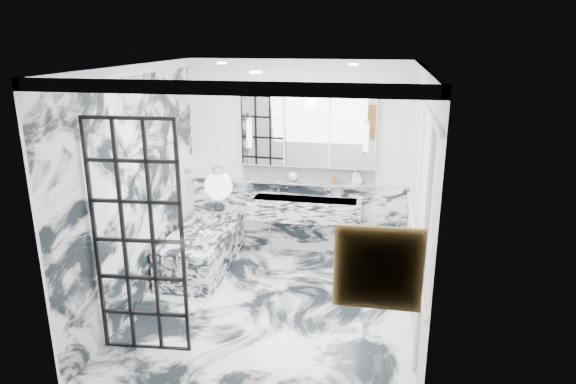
% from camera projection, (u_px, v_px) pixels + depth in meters
% --- Properties ---
extents(floor, '(3.60, 3.60, 0.00)m').
position_uv_depth(floor, '(272.00, 308.00, 6.10)').
color(floor, white).
rests_on(floor, ground).
extents(ceiling, '(3.60, 3.60, 0.00)m').
position_uv_depth(ceiling, '(270.00, 66.00, 5.28)').
color(ceiling, white).
rests_on(ceiling, wall_back).
extents(wall_back, '(3.60, 0.00, 3.60)m').
position_uv_depth(wall_back, '(298.00, 159.00, 7.38)').
color(wall_back, white).
rests_on(wall_back, floor).
extents(wall_front, '(3.60, 0.00, 3.60)m').
position_uv_depth(wall_front, '(222.00, 264.00, 4.00)').
color(wall_front, white).
rests_on(wall_front, floor).
extents(wall_left, '(0.00, 3.60, 3.60)m').
position_uv_depth(wall_left, '(137.00, 188.00, 5.97)').
color(wall_left, white).
rests_on(wall_left, floor).
extents(wall_right, '(0.00, 3.60, 3.60)m').
position_uv_depth(wall_right, '(419.00, 204.00, 5.41)').
color(wall_right, white).
rests_on(wall_right, floor).
extents(marble_clad_back, '(3.18, 0.05, 1.05)m').
position_uv_depth(marble_clad_back, '(297.00, 217.00, 7.61)').
color(marble_clad_back, white).
rests_on(marble_clad_back, floor).
extents(marble_clad_left, '(0.02, 3.56, 2.68)m').
position_uv_depth(marble_clad_left, '(138.00, 193.00, 5.98)').
color(marble_clad_left, white).
rests_on(marble_clad_left, floor).
extents(panel_molding, '(0.03, 3.40, 2.30)m').
position_uv_depth(panel_molding, '(416.00, 213.00, 5.44)').
color(panel_molding, white).
rests_on(panel_molding, floor).
extents(soap_bottle_a, '(0.10, 0.10, 0.23)m').
position_uv_depth(soap_bottle_a, '(355.00, 177.00, 7.21)').
color(soap_bottle_a, '#8C5919').
rests_on(soap_bottle_a, ledge).
extents(soap_bottle_b, '(0.09, 0.09, 0.17)m').
position_uv_depth(soap_bottle_b, '(355.00, 179.00, 7.22)').
color(soap_bottle_b, '#4C4C51').
rests_on(soap_bottle_b, ledge).
extents(soap_bottle_c, '(0.14, 0.14, 0.16)m').
position_uv_depth(soap_bottle_c, '(359.00, 179.00, 7.21)').
color(soap_bottle_c, silver).
rests_on(soap_bottle_c, ledge).
extents(face_pot, '(0.14, 0.14, 0.14)m').
position_uv_depth(face_pot, '(293.00, 176.00, 7.37)').
color(face_pot, white).
rests_on(face_pot, ledge).
extents(amber_bottle, '(0.04, 0.04, 0.10)m').
position_uv_depth(amber_bottle, '(333.00, 180.00, 7.28)').
color(amber_bottle, '#8C5919').
rests_on(amber_bottle, ledge).
extents(flower_vase, '(0.08, 0.08, 0.12)m').
position_uv_depth(flower_vase, '(205.00, 244.00, 6.41)').
color(flower_vase, silver).
rests_on(flower_vase, bathtub).
extents(crittall_door, '(0.88, 0.11, 2.39)m').
position_uv_depth(crittall_door, '(138.00, 241.00, 4.98)').
color(crittall_door, black).
rests_on(crittall_door, floor).
extents(artwork, '(0.56, 0.05, 0.56)m').
position_uv_depth(artwork, '(378.00, 268.00, 3.81)').
color(artwork, '#C44F14').
rests_on(artwork, wall_front).
extents(pendant_light, '(0.24, 0.24, 0.24)m').
position_uv_depth(pendant_light, '(218.00, 186.00, 4.47)').
color(pendant_light, white).
rests_on(pendant_light, ceiling).
extents(trough_sink, '(1.60, 0.45, 0.30)m').
position_uv_depth(trough_sink, '(305.00, 209.00, 7.32)').
color(trough_sink, silver).
rests_on(trough_sink, wall_back).
extents(ledge, '(1.90, 0.14, 0.04)m').
position_uv_depth(ledge, '(307.00, 183.00, 7.38)').
color(ledge, silver).
rests_on(ledge, wall_back).
extents(subway_tile, '(1.90, 0.03, 0.23)m').
position_uv_depth(subway_tile, '(308.00, 173.00, 7.39)').
color(subway_tile, white).
rests_on(subway_tile, wall_back).
extents(mirror_cabinet, '(1.90, 0.16, 1.00)m').
position_uv_depth(mirror_cabinet, '(308.00, 131.00, 7.16)').
color(mirror_cabinet, white).
rests_on(mirror_cabinet, wall_back).
extents(sconce_left, '(0.07, 0.07, 0.40)m').
position_uv_depth(sconce_left, '(249.00, 133.00, 7.23)').
color(sconce_left, white).
rests_on(sconce_left, mirror_cabinet).
extents(sconce_right, '(0.07, 0.07, 0.40)m').
position_uv_depth(sconce_right, '(366.00, 138.00, 6.94)').
color(sconce_right, white).
rests_on(sconce_right, mirror_cabinet).
extents(bathtub, '(0.75, 1.65, 0.55)m').
position_uv_depth(bathtub, '(202.00, 250.00, 7.06)').
color(bathtub, silver).
rests_on(bathtub, floor).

